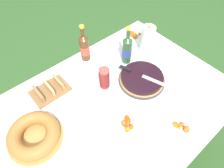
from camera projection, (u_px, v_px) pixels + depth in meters
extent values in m
plane|color=#335B28|center=(113.00, 145.00, 1.92)|extent=(16.00, 16.00, 0.00)
cube|color=#A87A47|center=(113.00, 106.00, 1.37)|extent=(1.63, 1.14, 0.03)
cylinder|color=#A87A47|center=(218.00, 118.00, 1.72)|extent=(0.06, 0.06, 0.69)
cylinder|color=#A87A47|center=(0.00, 141.00, 1.59)|extent=(0.06, 0.06, 0.69)
cylinder|color=#A87A47|center=(135.00, 56.00, 2.20)|extent=(0.06, 0.06, 0.69)
cube|color=white|center=(113.00, 104.00, 1.36)|extent=(1.64, 1.15, 0.00)
cube|color=white|center=(69.00, 64.00, 1.67)|extent=(1.64, 0.00, 0.10)
cube|color=white|center=(184.00, 56.00, 1.73)|extent=(0.00, 1.15, 0.10)
cylinder|color=#38383D|center=(142.00, 80.00, 1.47)|extent=(0.34, 0.34, 0.02)
cylinder|color=tan|center=(142.00, 79.00, 1.46)|extent=(0.33, 0.33, 0.01)
cylinder|color=black|center=(142.00, 77.00, 1.45)|extent=(0.31, 0.31, 0.03)
cube|color=silver|center=(155.00, 81.00, 1.40)|extent=(0.09, 0.19, 0.00)
cube|color=black|center=(125.00, 68.00, 1.47)|extent=(0.05, 0.09, 0.01)
cylinder|color=tan|center=(36.00, 138.00, 1.20)|extent=(0.34, 0.34, 0.01)
torus|color=#AD7033|center=(34.00, 135.00, 1.17)|extent=(0.31, 0.31, 0.08)
cylinder|color=#E04C47|center=(105.00, 82.00, 1.42)|extent=(0.07, 0.07, 0.09)
cylinder|color=#E04C47|center=(105.00, 81.00, 1.41)|extent=(0.07, 0.07, 0.09)
cylinder|color=#E04C47|center=(104.00, 79.00, 1.40)|extent=(0.07, 0.07, 0.09)
cylinder|color=#E04C47|center=(104.00, 78.00, 1.39)|extent=(0.07, 0.07, 0.09)
cylinder|color=#E04C47|center=(104.00, 77.00, 1.38)|extent=(0.07, 0.07, 0.09)
cylinder|color=#E04C47|center=(104.00, 76.00, 1.37)|extent=(0.07, 0.07, 0.09)
cylinder|color=#E04C47|center=(104.00, 75.00, 1.36)|extent=(0.07, 0.07, 0.09)
torus|color=#E04C47|center=(104.00, 70.00, 1.32)|extent=(0.07, 0.07, 0.01)
cylinder|color=#2D562D|center=(127.00, 51.00, 1.53)|extent=(0.07, 0.07, 0.20)
cylinder|color=#334C93|center=(127.00, 52.00, 1.54)|extent=(0.07, 0.07, 0.08)
cone|color=#2D562D|center=(128.00, 39.00, 1.44)|extent=(0.07, 0.07, 0.04)
cylinder|color=#2D562D|center=(128.00, 33.00, 1.40)|extent=(0.03, 0.03, 0.07)
cylinder|color=gold|center=(129.00, 28.00, 1.37)|extent=(0.03, 0.03, 0.02)
cylinder|color=brown|center=(85.00, 49.00, 1.56)|extent=(0.07, 0.07, 0.20)
cylinder|color=#E54C38|center=(85.00, 50.00, 1.56)|extent=(0.07, 0.07, 0.07)
cone|color=brown|center=(83.00, 37.00, 1.46)|extent=(0.07, 0.07, 0.04)
cylinder|color=brown|center=(82.00, 31.00, 1.42)|extent=(0.03, 0.03, 0.06)
cylinder|color=gold|center=(82.00, 27.00, 1.39)|extent=(0.03, 0.03, 0.02)
cylinder|color=white|center=(128.00, 125.00, 1.25)|extent=(0.22, 0.22, 0.01)
torus|color=white|center=(128.00, 125.00, 1.25)|extent=(0.22, 0.22, 0.01)
cone|color=#CB5F20|center=(123.00, 121.00, 1.23)|extent=(0.05, 0.05, 0.05)
cone|color=#C56118|center=(128.00, 122.00, 1.24)|extent=(0.05, 0.05, 0.04)
cone|color=#A65011|center=(128.00, 120.00, 1.24)|extent=(0.04, 0.05, 0.03)
cone|color=orange|center=(128.00, 129.00, 1.22)|extent=(0.04, 0.04, 0.03)
cone|color=#B6690D|center=(127.00, 130.00, 1.21)|extent=(0.04, 0.04, 0.03)
cone|color=#A94510|center=(124.00, 123.00, 1.23)|extent=(0.05, 0.05, 0.04)
cone|color=#CA4F0F|center=(127.00, 118.00, 1.25)|extent=(0.04, 0.04, 0.03)
cone|color=#B25A1F|center=(131.00, 126.00, 1.21)|extent=(0.05, 0.05, 0.03)
cone|color=#AA5C11|center=(128.00, 121.00, 1.25)|extent=(0.04, 0.04, 0.03)
cone|color=#CB5616|center=(128.00, 117.00, 1.27)|extent=(0.06, 0.06, 0.04)
cone|color=#C17021|center=(128.00, 127.00, 1.22)|extent=(0.05, 0.05, 0.04)
cylinder|color=white|center=(134.00, 37.00, 1.79)|extent=(0.21, 0.21, 0.01)
torus|color=white|center=(134.00, 37.00, 1.79)|extent=(0.21, 0.21, 0.01)
cone|color=#C05C1B|center=(131.00, 35.00, 1.79)|extent=(0.04, 0.04, 0.03)
cone|color=#A9671D|center=(135.00, 36.00, 1.78)|extent=(0.05, 0.05, 0.04)
cone|color=#A94A0A|center=(134.00, 36.00, 1.77)|extent=(0.05, 0.05, 0.04)
cone|color=#B0551E|center=(130.00, 32.00, 1.80)|extent=(0.05, 0.04, 0.03)
cone|color=#C27A1E|center=(133.00, 32.00, 1.80)|extent=(0.05, 0.05, 0.05)
cone|color=#C07512|center=(136.00, 36.00, 1.76)|extent=(0.06, 0.05, 0.05)
cone|color=#B46113|center=(136.00, 34.00, 1.78)|extent=(0.05, 0.05, 0.04)
cone|color=orange|center=(133.00, 34.00, 1.79)|extent=(0.05, 0.04, 0.03)
cone|color=#CB6D0F|center=(140.00, 33.00, 1.78)|extent=(0.04, 0.04, 0.03)
cylinder|color=white|center=(181.00, 125.00, 1.25)|extent=(0.21, 0.21, 0.01)
torus|color=white|center=(182.00, 125.00, 1.24)|extent=(0.21, 0.21, 0.01)
cone|color=#BB651D|center=(181.00, 124.00, 1.24)|extent=(0.05, 0.05, 0.04)
cone|color=#BC7314|center=(180.00, 125.00, 1.23)|extent=(0.04, 0.04, 0.04)
cone|color=#AF661D|center=(187.00, 130.00, 1.21)|extent=(0.05, 0.05, 0.04)
cone|color=#C3691F|center=(186.00, 127.00, 1.22)|extent=(0.04, 0.04, 0.03)
cone|color=#AF630A|center=(180.00, 127.00, 1.23)|extent=(0.03, 0.03, 0.03)
cone|color=#D06812|center=(177.00, 124.00, 1.23)|extent=(0.04, 0.05, 0.04)
cone|color=#C5551B|center=(186.00, 129.00, 1.21)|extent=(0.03, 0.03, 0.03)
cone|color=#AA4B14|center=(186.00, 130.00, 1.21)|extent=(0.04, 0.04, 0.02)
cone|color=#C16E1A|center=(189.00, 127.00, 1.21)|extent=(0.05, 0.05, 0.04)
cylinder|color=white|center=(147.00, 40.00, 1.60)|extent=(0.11, 0.11, 0.23)
cylinder|color=#9E7A56|center=(149.00, 27.00, 1.51)|extent=(0.04, 0.04, 0.00)
cube|color=olive|center=(50.00, 91.00, 1.42)|extent=(0.26, 0.18, 0.02)
cube|color=#9E7042|center=(39.00, 94.00, 1.36)|extent=(0.02, 0.14, 0.06)
cube|color=tan|center=(49.00, 88.00, 1.39)|extent=(0.02, 0.14, 0.06)
cube|color=#B2844C|center=(59.00, 82.00, 1.42)|extent=(0.03, 0.14, 0.06)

